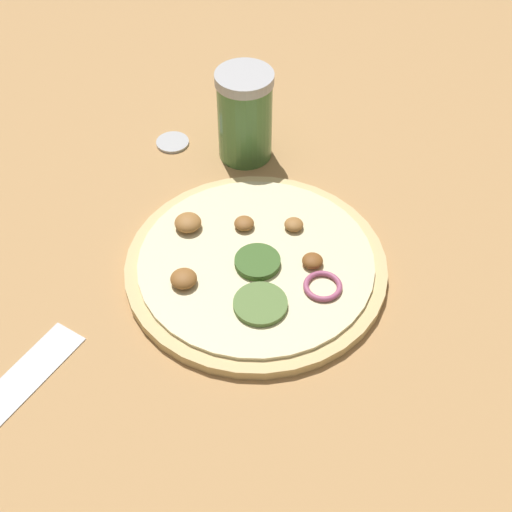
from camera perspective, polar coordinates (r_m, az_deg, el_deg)
The scene contains 4 objects.
ground_plane at distance 0.74m, azimuth 0.00°, elevation -1.11°, with size 3.00×3.00×0.00m, color tan.
pizza at distance 0.73m, azimuth -0.04°, elevation -0.73°, with size 0.27×0.27×0.03m.
spice_jar at distance 0.84m, azimuth -0.90°, elevation 11.19°, with size 0.07×0.07×0.11m.
loose_cap at distance 0.89m, azimuth -6.70°, elevation 9.10°, with size 0.04×0.04×0.01m.
Camera 1 is at (0.47, -0.12, 0.55)m, focal length 50.00 mm.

